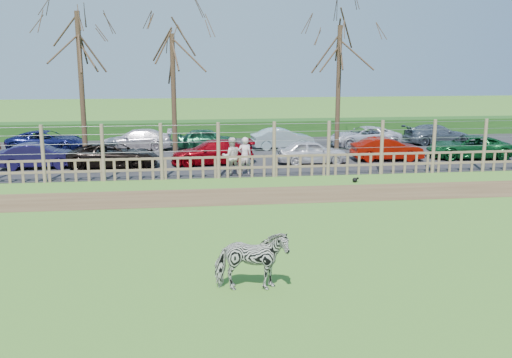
{
  "coord_description": "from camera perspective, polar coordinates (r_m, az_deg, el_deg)",
  "views": [
    {
      "loc": [
        -1.4,
        -16.96,
        5.29
      ],
      "look_at": [
        1.0,
        2.5,
        1.1
      ],
      "focal_mm": 40.0,
      "sensor_mm": 36.0,
      "label": 1
    }
  ],
  "objects": [
    {
      "name": "tree_right",
      "position": [
        32.08,
        8.32,
        11.85
      ],
      "size": [
        4.8,
        4.8,
        7.35
      ],
      "color": "#3D2B1E",
      "rests_on": "ground"
    },
    {
      "name": "ground",
      "position": [
        17.82,
        -2.21,
        -5.21
      ],
      "size": [
        120.0,
        120.0,
        0.0
      ],
      "primitive_type": "plane",
      "color": "#6A9F45",
      "rests_on": "ground"
    },
    {
      "name": "car_12",
      "position": [
        34.92,
        10.76,
        4.2
      ],
      "size": [
        4.43,
        2.26,
        1.2
      ],
      "primitive_type": "imported",
      "rotation": [
        0.0,
        0.0,
        4.78
      ],
      "color": "silver",
      "rests_on": "asphalt"
    },
    {
      "name": "hedge",
      "position": [
        38.77,
        -4.94,
        4.99
      ],
      "size": [
        46.0,
        2.0,
        1.1
      ],
      "primitive_type": "cube",
      "color": "#1E4716",
      "rests_on": "ground"
    },
    {
      "name": "visitor_a",
      "position": [
        26.0,
        -1.14,
        2.34
      ],
      "size": [
        0.66,
        0.46,
        1.72
      ],
      "primitive_type": "imported",
      "rotation": [
        0.0,
        0.0,
        3.21
      ],
      "color": "silver",
      "rests_on": "asphalt"
    },
    {
      "name": "zebra",
      "position": [
        13.2,
        -0.47,
        -8.19
      ],
      "size": [
        1.75,
        0.89,
        1.43
      ],
      "primitive_type": "imported",
      "rotation": [
        0.0,
        0.0,
        1.5
      ],
      "color": "gray",
      "rests_on": "ground"
    },
    {
      "name": "dirt_strip",
      "position": [
        22.14,
        -3.21,
        -1.77
      ],
      "size": [
        34.0,
        2.8,
        0.01
      ],
      "primitive_type": "cube",
      "color": "brown",
      "rests_on": "ground"
    },
    {
      "name": "car_6",
      "position": [
        32.3,
        20.48,
        3.02
      ],
      "size": [
        4.53,
        2.5,
        1.2
      ],
      "primitive_type": "imported",
      "rotation": [
        0.0,
        0.0,
        4.59
      ],
      "color": "#0E4D21",
      "rests_on": "asphalt"
    },
    {
      "name": "car_11",
      "position": [
        33.51,
        2.64,
        4.07
      ],
      "size": [
        3.76,
        1.66,
        1.2
      ],
      "primitive_type": "imported",
      "rotation": [
        0.0,
        0.0,
        1.68
      ],
      "color": "#AAC6CB",
      "rests_on": "asphalt"
    },
    {
      "name": "car_13",
      "position": [
        37.01,
        17.65,
        4.27
      ],
      "size": [
        4.23,
        1.92,
        1.2
      ],
      "primitive_type": "imported",
      "rotation": [
        0.0,
        0.0,
        1.63
      ],
      "color": "#505B69",
      "rests_on": "asphalt"
    },
    {
      "name": "car_1",
      "position": [
        29.45,
        -20.94,
        2.18
      ],
      "size": [
        3.71,
        1.48,
        1.2
      ],
      "primitive_type": "imported",
      "rotation": [
        0.0,
        0.0,
        1.63
      ],
      "color": "#16113D",
      "rests_on": "asphalt"
    },
    {
      "name": "crow",
      "position": [
        24.98,
        9.88,
        -0.08
      ],
      "size": [
        0.28,
        0.21,
        0.23
      ],
      "color": "black",
      "rests_on": "ground"
    },
    {
      "name": "asphalt",
      "position": [
        31.93,
        -4.43,
        2.52
      ],
      "size": [
        44.0,
        13.0,
        0.04
      ],
      "primitive_type": "cube",
      "color": "#232326",
      "rests_on": "ground"
    },
    {
      "name": "tree_left",
      "position": [
        29.9,
        -17.26,
        12.16
      ],
      "size": [
        4.8,
        4.8,
        7.88
      ],
      "color": "#3D2B1E",
      "rests_on": "ground"
    },
    {
      "name": "car_4",
      "position": [
        28.84,
        5.59,
        2.72
      ],
      "size": [
        3.53,
        1.44,
        1.2
      ],
      "primitive_type": "imported",
      "rotation": [
        0.0,
        0.0,
        1.58
      ],
      "color": "silver",
      "rests_on": "asphalt"
    },
    {
      "name": "tree_mid",
      "position": [
        30.47,
        -8.32,
        11.14
      ],
      "size": [
        4.8,
        4.8,
        6.83
      ],
      "color": "#3D2B1E",
      "rests_on": "ground"
    },
    {
      "name": "car_10",
      "position": [
        33.5,
        -4.9,
        4.04
      ],
      "size": [
        3.55,
        1.5,
        1.2
      ],
      "primitive_type": "imported",
      "rotation": [
        0.0,
        0.0,
        1.55
      ],
      "color": "#1D5838",
      "rests_on": "asphalt"
    },
    {
      "name": "car_3",
      "position": [
        28.68,
        -4.39,
        2.69
      ],
      "size": [
        4.26,
        2.01,
        1.2
      ],
      "primitive_type": "imported",
      "rotation": [
        0.0,
        0.0,
        4.79
      ],
      "color": "maroon",
      "rests_on": "asphalt"
    },
    {
      "name": "car_2",
      "position": [
        28.53,
        -14.01,
        2.32
      ],
      "size": [
        4.47,
        2.35,
        1.2
      ],
      "primitive_type": "imported",
      "rotation": [
        0.0,
        0.0,
        1.49
      ],
      "color": "black",
      "rests_on": "asphalt"
    },
    {
      "name": "car_5",
      "position": [
        30.39,
        12.96,
        2.95
      ],
      "size": [
        3.68,
        1.39,
        1.2
      ],
      "primitive_type": "imported",
      "rotation": [
        0.0,
        0.0,
        1.54
      ],
      "color": "#8D0E04",
      "rests_on": "asphalt"
    },
    {
      "name": "car_8",
      "position": [
        34.54,
        -20.16,
        3.58
      ],
      "size": [
        4.46,
        2.33,
        1.2
      ],
      "primitive_type": "imported",
      "rotation": [
        0.0,
        0.0,
        1.49
      ],
      "color": "#0F1449",
      "rests_on": "asphalt"
    },
    {
      "name": "fence",
      "position": [
        25.4,
        -3.77,
        1.86
      ],
      "size": [
        30.16,
        0.16,
        2.5
      ],
      "color": "brown",
      "rests_on": "ground"
    },
    {
      "name": "visitor_b",
      "position": [
        25.86,
        -2.49,
        2.28
      ],
      "size": [
        0.9,
        0.74,
        1.72
      ],
      "primitive_type": "imported",
      "rotation": [
        0.0,
        0.0,
        3.24
      ],
      "color": "beige",
      "rests_on": "asphalt"
    },
    {
      "name": "car_9",
      "position": [
        33.61,
        -11.88,
        3.85
      ],
      "size": [
        4.14,
        1.7,
        1.2
      ],
      "primitive_type": "imported",
      "rotation": [
        0.0,
        0.0,
        4.72
      ],
      "color": "silver",
      "rests_on": "asphalt"
    }
  ]
}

